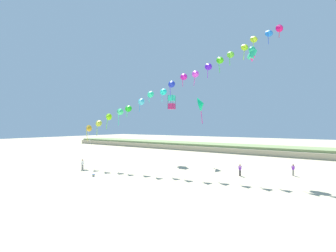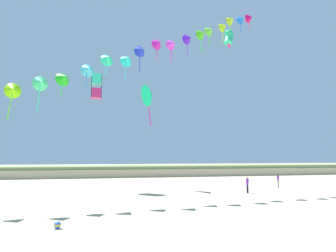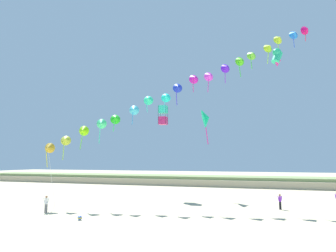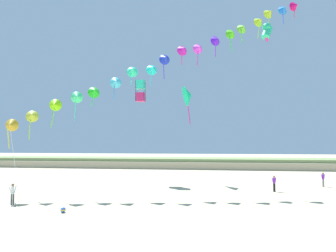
# 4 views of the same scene
# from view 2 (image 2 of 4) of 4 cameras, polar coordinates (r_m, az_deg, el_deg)

# --- Properties ---
(ground_plane) EXTENTS (240.00, 240.00, 0.00)m
(ground_plane) POSITION_cam_2_polar(r_m,az_deg,el_deg) (13.68, 18.43, -20.88)
(ground_plane) COLOR #C1B28E
(dune_ridge) EXTENTS (120.00, 9.91, 1.84)m
(dune_ridge) POSITION_cam_2_polar(r_m,az_deg,el_deg) (55.75, -5.37, -8.46)
(dune_ridge) COLOR tan
(dune_ridge) RESTS_ON ground
(person_near_left) EXTENTS (0.50, 0.35, 1.55)m
(person_near_left) POSITION_cam_2_polar(r_m,az_deg,el_deg) (37.21, 20.22, -9.58)
(person_near_left) COLOR gray
(person_near_left) RESTS_ON ground
(person_near_right) EXTENTS (0.49, 0.37, 1.56)m
(person_near_right) POSITION_cam_2_polar(r_m,az_deg,el_deg) (30.77, 14.89, -10.62)
(person_near_right) COLOR black
(person_near_right) RESTS_ON ground
(kite_banner_string) EXTENTS (28.70, 13.99, 21.72)m
(kite_banner_string) POSITION_cam_2_polar(r_m,az_deg,el_deg) (29.38, -3.20, 14.52)
(kite_banner_string) COLOR gold
(large_kite_low_lead) EXTENTS (1.73, 1.73, 2.28)m
(large_kite_low_lead) POSITION_cam_2_polar(r_m,az_deg,el_deg) (37.67, 11.55, 16.03)
(large_kite_low_lead) COLOR #26C68B
(large_kite_mid_trail) EXTENTS (2.02, 2.81, 4.88)m
(large_kite_mid_trail) POSITION_cam_2_polar(r_m,az_deg,el_deg) (35.00, -3.57, 5.84)
(large_kite_mid_trail) COLOR #0BDC80
(large_kite_high_solo) EXTENTS (1.18, 1.18, 2.65)m
(large_kite_high_solo) POSITION_cam_2_polar(r_m,az_deg,el_deg) (34.16, -13.47, 7.34)
(large_kite_high_solo) COLOR #CC2669
(beach_ball) EXTENTS (0.36, 0.36, 0.36)m
(beach_ball) POSITION_cam_2_polar(r_m,az_deg,el_deg) (16.76, -20.33, -17.29)
(beach_ball) COLOR blue
(beach_ball) RESTS_ON ground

